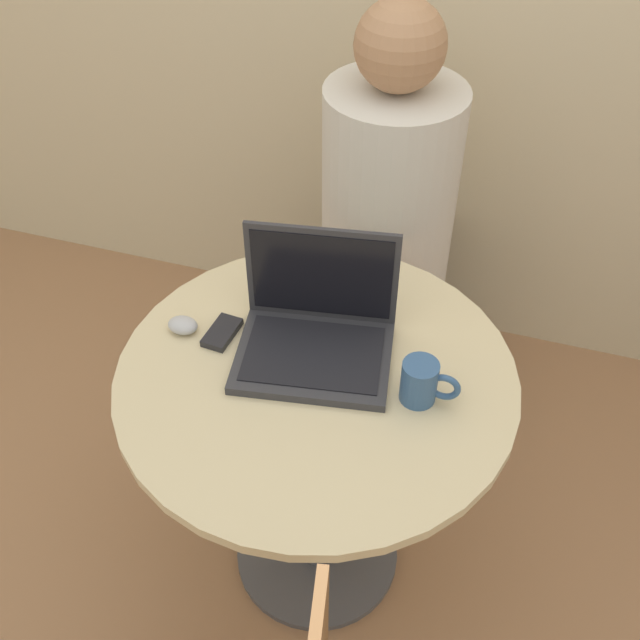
{
  "coord_description": "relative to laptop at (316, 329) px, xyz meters",
  "views": [
    {
      "loc": [
        0.32,
        -1.0,
        1.88
      ],
      "look_at": [
        -0.01,
        0.05,
        0.83
      ],
      "focal_mm": 42.0,
      "sensor_mm": 36.0,
      "label": 1
    }
  ],
  "objects": [
    {
      "name": "person_seated",
      "position": [
        0.01,
        0.66,
        -0.26
      ],
      "size": [
        0.4,
        0.58,
        1.27
      ],
      "color": "#4C4742",
      "rests_on": "ground_plane"
    },
    {
      "name": "coffee_cup",
      "position": [
        0.24,
        -0.08,
        -0.01
      ],
      "size": [
        0.12,
        0.07,
        0.09
      ],
      "color": "#335684",
      "rests_on": "round_table"
    },
    {
      "name": "computer_mouse",
      "position": [
        -0.29,
        -0.04,
        -0.04
      ],
      "size": [
        0.07,
        0.05,
        0.03
      ],
      "color": "#B2B2B7",
      "rests_on": "round_table"
    },
    {
      "name": "cell_phone",
      "position": [
        -0.21,
        -0.03,
        -0.05
      ],
      "size": [
        0.06,
        0.1,
        0.02
      ],
      "color": "black",
      "rests_on": "round_table"
    },
    {
      "name": "round_table",
      "position": [
        0.02,
        -0.07,
        -0.25
      ],
      "size": [
        0.84,
        0.84,
        0.73
      ],
      "color": "#4C4C51",
      "rests_on": "ground_plane"
    },
    {
      "name": "laptop",
      "position": [
        0.0,
        0.0,
        0.0
      ],
      "size": [
        0.36,
        0.29,
        0.26
      ],
      "color": "#2D2D33",
      "rests_on": "round_table"
    },
    {
      "name": "ground_plane",
      "position": [
        0.02,
        -0.07,
        -0.79
      ],
      "size": [
        12.0,
        12.0,
        0.0
      ],
      "primitive_type": "plane",
      "color": "#9E704C"
    }
  ]
}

